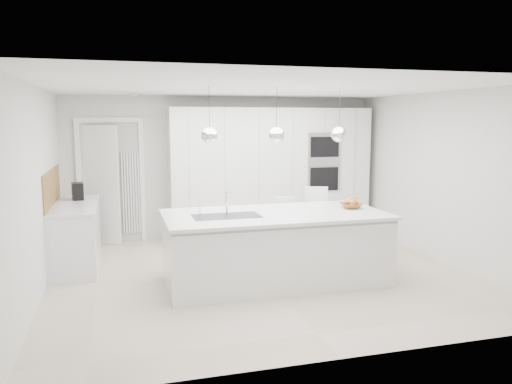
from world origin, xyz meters
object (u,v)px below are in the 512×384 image
object	(u,v)px
fruit_bowl	(351,206)
espresso_machine	(78,191)
island_base	(276,249)
bar_stool_left	(286,231)
bar_stool_right	(319,224)

from	to	relation	value
fruit_bowl	espresso_machine	bearing A→B (deg)	153.88
island_base	espresso_machine	bearing A→B (deg)	143.39
fruit_bowl	bar_stool_left	world-z (taller)	fruit_bowl
espresso_machine	bar_stool_right	size ratio (longest dim) A/B	0.24
espresso_machine	bar_stool_right	bearing A→B (deg)	-25.14
island_base	bar_stool_right	bearing A→B (deg)	41.87
espresso_machine	bar_stool_left	size ratio (longest dim) A/B	0.27
island_base	bar_stool_left	size ratio (longest dim) A/B	2.91
fruit_bowl	bar_stool_right	size ratio (longest dim) A/B	0.28
fruit_bowl	bar_stool_right	world-z (taller)	bar_stool_right
island_base	fruit_bowl	size ratio (longest dim) A/B	9.43
bar_stool_left	bar_stool_right	bearing A→B (deg)	18.57
island_base	bar_stool_right	distance (m)	1.30
island_base	bar_stool_right	world-z (taller)	bar_stool_right
island_base	bar_stool_left	distance (m)	0.90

